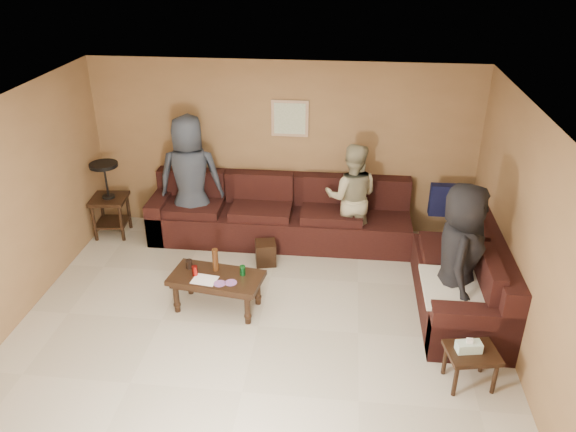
# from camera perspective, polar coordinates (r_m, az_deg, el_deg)

# --- Properties ---
(room) EXTENTS (5.60, 5.50, 2.50)m
(room) POSITION_cam_1_polar(r_m,az_deg,el_deg) (5.67, -3.44, 2.22)
(room) COLOR #BFB8A1
(room) RESTS_ON ground
(sectional_sofa) EXTENTS (4.65, 2.90, 0.97)m
(sectional_sofa) POSITION_cam_1_polar(r_m,az_deg,el_deg) (7.56, 4.80, -2.49)
(sectional_sofa) COLOR black
(sectional_sofa) RESTS_ON ground
(coffee_table) EXTENTS (1.14, 0.69, 0.73)m
(coffee_table) POSITION_cam_1_polar(r_m,az_deg,el_deg) (6.66, -7.29, -6.51)
(coffee_table) COLOR black
(coffee_table) RESTS_ON ground
(end_table_left) EXTENTS (0.54, 0.54, 1.13)m
(end_table_left) POSITION_cam_1_polar(r_m,az_deg,el_deg) (8.52, -17.75, 1.75)
(end_table_left) COLOR black
(end_table_left) RESTS_ON ground
(side_table_right) EXTENTS (0.55, 0.48, 0.55)m
(side_table_right) POSITION_cam_1_polar(r_m,az_deg,el_deg) (5.89, 18.10, -13.25)
(side_table_right) COLOR black
(side_table_right) RESTS_ON ground
(waste_bin) EXTENTS (0.32, 0.32, 0.32)m
(waste_bin) POSITION_cam_1_polar(r_m,az_deg,el_deg) (7.58, -2.29, -3.77)
(waste_bin) COLOR black
(waste_bin) RESTS_ON ground
(wall_art) EXTENTS (0.52, 0.04, 0.52)m
(wall_art) POSITION_cam_1_polar(r_m,az_deg,el_deg) (7.95, 0.19, 9.89)
(wall_art) COLOR tan
(wall_art) RESTS_ON ground
(person_left) EXTENTS (0.97, 0.70, 1.84)m
(person_left) POSITION_cam_1_polar(r_m,az_deg,el_deg) (8.02, -9.87, 3.72)
(person_left) COLOR #2C323D
(person_left) RESTS_ON ground
(person_middle) EXTENTS (0.78, 0.62, 1.54)m
(person_middle) POSITION_cam_1_polar(r_m,az_deg,el_deg) (7.76, 6.47, 1.91)
(person_middle) COLOR tan
(person_middle) RESTS_ON ground
(person_right) EXTENTS (0.69, 0.93, 1.73)m
(person_right) POSITION_cam_1_polar(r_m,az_deg,el_deg) (6.39, 16.95, -4.07)
(person_right) COLOR black
(person_right) RESTS_ON ground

